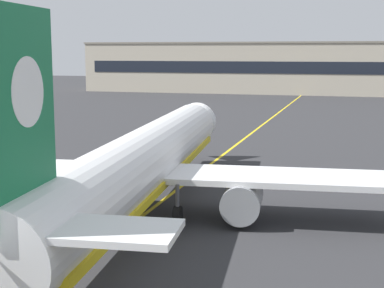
{
  "coord_description": "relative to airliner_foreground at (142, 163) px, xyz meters",
  "views": [
    {
      "loc": [
        12.56,
        -20.93,
        10.13
      ],
      "look_at": [
        2.48,
        14.38,
        4.26
      ],
      "focal_mm": 54.36,
      "sensor_mm": 36.0,
      "label": 1
    }
  ],
  "objects": [
    {
      "name": "taxiway_centreline",
      "position": [
        -0.06,
        18.35,
        -3.37
      ],
      "size": [
        0.4,
        180.0,
        0.01
      ],
      "primitive_type": "cube",
      "rotation": [
        0.0,
        0.0,
        -0.0
      ],
      "color": "yellow",
      "rests_on": "ground"
    },
    {
      "name": "airliner_foreground",
      "position": [
        0.0,
        0.0,
        0.0
      ],
      "size": [
        32.33,
        41.51,
        11.65
      ],
      "color": "white",
      "rests_on": "ground"
    },
    {
      "name": "terminal_building",
      "position": [
        9.95,
        109.48,
        2.82
      ],
      "size": [
        129.48,
        12.4,
        12.36
      ],
      "color": "#B2A893",
      "rests_on": "ground"
    }
  ]
}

